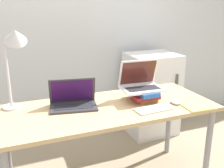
# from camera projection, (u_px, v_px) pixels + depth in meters

# --- Properties ---
(wall_back) EXTENTS (8.00, 0.05, 2.70)m
(wall_back) POSITION_uv_depth(u_px,v_px,m) (71.00, 19.00, 2.88)
(wall_back) COLOR silver
(wall_back) RESTS_ON ground_plane
(desk) EXTENTS (1.67, 0.70, 0.75)m
(desk) POSITION_uv_depth(u_px,v_px,m) (108.00, 116.00, 2.07)
(desk) COLOR tan
(desk) RESTS_ON ground_plane
(laptop_left) EXTENTS (0.39, 0.28, 0.22)m
(laptop_left) POSITION_uv_depth(u_px,v_px,m) (73.00, 101.00, 2.03)
(laptop_left) COLOR #333338
(laptop_left) RESTS_ON desk
(book_stack) EXTENTS (0.22, 0.27, 0.09)m
(book_stack) POSITION_uv_depth(u_px,v_px,m) (143.00, 94.00, 2.17)
(book_stack) COLOR olive
(book_stack) RESTS_ON desk
(laptop_on_books) EXTENTS (0.35, 0.25, 0.24)m
(laptop_on_books) POSITION_uv_depth(u_px,v_px,m) (141.00, 83.00, 2.15)
(laptop_on_books) COLOR silver
(laptop_on_books) RESTS_ON book_stack
(wireless_keyboard) EXTENTS (0.31, 0.15, 0.01)m
(wireless_keyboard) POSITION_uv_depth(u_px,v_px,m) (154.00, 109.00, 1.98)
(wireless_keyboard) COLOR silver
(wireless_keyboard) RESTS_ON desk
(mouse) EXTENTS (0.06, 0.10, 0.03)m
(mouse) POSITION_uv_depth(u_px,v_px,m) (175.00, 102.00, 2.09)
(mouse) COLOR white
(mouse) RESTS_ON desk
(notepad) EXTENTS (0.24, 0.30, 0.01)m
(notepad) POSITION_uv_depth(u_px,v_px,m) (194.00, 104.00, 2.08)
(notepad) COLOR #EFE066
(notepad) RESTS_ON desk
(desk_lamp) EXTENTS (0.23, 0.20, 0.64)m
(desk_lamp) POSITION_uv_depth(u_px,v_px,m) (14.00, 46.00, 1.87)
(desk_lamp) COLOR silver
(desk_lamp) RESTS_ON desk
(mini_fridge) EXTENTS (0.56, 0.51, 0.97)m
(mini_fridge) POSITION_uv_depth(u_px,v_px,m) (151.00, 94.00, 3.12)
(mini_fridge) COLOR white
(mini_fridge) RESTS_ON ground_plane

